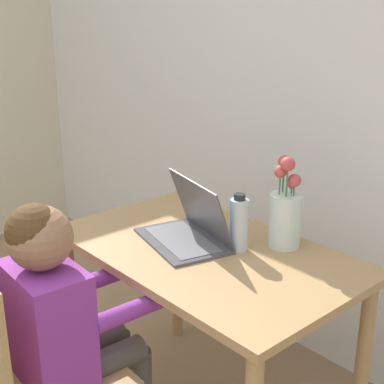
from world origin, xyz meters
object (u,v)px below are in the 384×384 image
object	(u,v)px
person_seated	(64,314)
chair_occupied	(32,382)
laptop	(190,227)
water_bottle	(239,224)
flower_vase	(285,213)

from	to	relation	value
person_seated	chair_occupied	bearing A→B (deg)	90.00
chair_occupied	laptop	world-z (taller)	laptop
chair_occupied	water_bottle	distance (m)	0.82
chair_occupied	water_bottle	bearing A→B (deg)	-99.12
laptop	flower_vase	world-z (taller)	flower_vase
laptop	water_bottle	distance (m)	0.19
flower_vase	water_bottle	bearing A→B (deg)	-119.27
flower_vase	chair_occupied	bearing A→B (deg)	-104.70
person_seated	water_bottle	world-z (taller)	person_seated
chair_occupied	person_seated	bearing A→B (deg)	-90.00
chair_occupied	person_seated	xyz separation A→B (m)	(0.00, 0.12, 0.19)
laptop	chair_occupied	bearing A→B (deg)	-73.45
chair_occupied	flower_vase	size ratio (longest dim) A/B	2.62
person_seated	flower_vase	world-z (taller)	flower_vase
chair_occupied	laptop	xyz separation A→B (m)	(-0.03, 0.65, 0.31)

